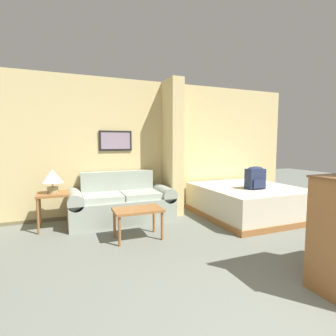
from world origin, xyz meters
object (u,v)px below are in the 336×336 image
(couch, at_px, (121,203))
(backpack, at_px, (255,177))
(bed, at_px, (247,200))
(table_lamp, at_px, (52,177))
(coffee_table, at_px, (138,213))

(couch, bearing_deg, backpack, -20.68)
(couch, xyz_separation_m, bed, (2.32, -0.57, -0.03))
(couch, relative_size, bed, 0.95)
(table_lamp, bearing_deg, coffee_table, -39.92)
(couch, bearing_deg, bed, -13.92)
(bed, bearing_deg, table_lamp, 171.05)
(coffee_table, height_order, backpack, backpack)
(coffee_table, bearing_deg, bed, 10.38)
(couch, distance_m, backpack, 2.46)
(table_lamp, distance_m, backpack, 3.47)
(backpack, bearing_deg, table_lamp, 166.35)
(bed, height_order, backpack, backpack)
(couch, height_order, coffee_table, couch)
(table_lamp, relative_size, backpack, 0.94)
(coffee_table, relative_size, table_lamp, 1.80)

